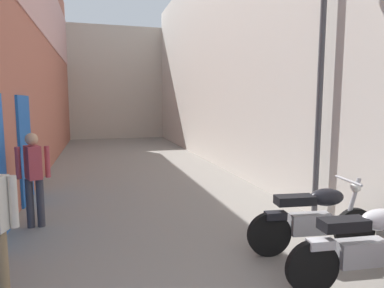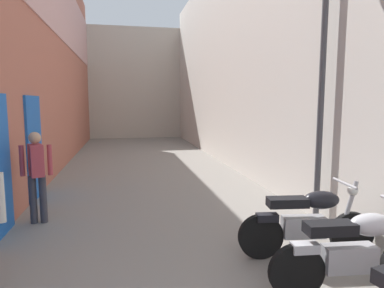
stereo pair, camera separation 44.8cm
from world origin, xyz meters
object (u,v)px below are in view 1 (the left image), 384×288
Objects in this scene: pedestrian_further_down at (33,173)px; street_lamp at (316,61)px; motorcycle_third at (366,245)px; motorcycle_fourth at (314,218)px.

street_lamp is (4.53, -1.02, 1.81)m from pedestrian_further_down.
pedestrian_further_down is (-3.83, 3.02, 0.42)m from motorcycle_third.
motorcycle_fourth is at bearing 90.00° from motorcycle_third.
motorcycle_fourth is 4.39m from pedestrian_further_down.
street_lamp is at bearing 56.90° from motorcycle_fourth.
motorcycle_third is at bearing -109.30° from street_lamp.
pedestrian_further_down is 0.34× the size of street_lamp.
pedestrian_further_down is 4.99m from street_lamp.
motorcycle_fourth is 2.57m from street_lamp.
pedestrian_further_down reaches higher than motorcycle_third.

